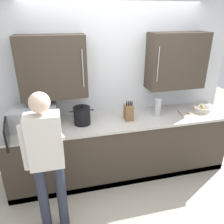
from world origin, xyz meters
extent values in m
plane|color=#B7AD99|center=(0.00, 0.00, 0.00)|extent=(9.21, 9.21, 0.00)
cube|color=silver|center=(0.00, 1.04, 1.27)|extent=(3.62, 0.10, 2.55)
cube|color=#3D3328|center=(-0.89, 0.83, 1.70)|extent=(0.86, 0.32, 0.81)
cylinder|color=#B7BABF|center=(-0.52, 0.66, 1.70)|extent=(0.01, 0.01, 0.48)
cube|color=#3D3328|center=(0.89, 0.83, 1.70)|extent=(0.86, 0.32, 0.81)
cylinder|color=#B7BABF|center=(0.52, 0.66, 1.70)|extent=(0.01, 0.01, 0.48)
cube|color=#3D3328|center=(0.00, 0.65, 0.45)|extent=(3.26, 0.67, 0.90)
cube|color=#BCB7AD|center=(0.00, 0.65, 0.92)|extent=(3.30, 0.71, 0.03)
cube|color=black|center=(0.00, 0.33, 0.04)|extent=(3.26, 0.04, 0.09)
cube|color=#B7BABF|center=(-1.20, 0.70, 1.08)|extent=(0.60, 0.35, 0.28)
cube|color=beige|center=(-1.28, 0.69, 1.08)|extent=(0.39, 0.30, 0.22)
cube|color=black|center=(-0.98, 0.52, 1.08)|extent=(0.17, 0.01, 0.26)
cube|color=black|center=(-1.47, 0.31, 1.08)|extent=(0.08, 0.43, 0.26)
cube|color=brown|center=(0.10, 0.62, 1.05)|extent=(0.11, 0.15, 0.22)
cylinder|color=black|center=(0.06, 0.60, 1.19)|extent=(0.02, 0.02, 0.07)
cylinder|color=black|center=(0.09, 0.60, 1.19)|extent=(0.02, 0.02, 0.07)
cylinder|color=black|center=(0.11, 0.60, 1.19)|extent=(0.02, 0.02, 0.07)
cylinder|color=black|center=(0.14, 0.60, 1.19)|extent=(0.02, 0.02, 0.06)
cylinder|color=#A37547|center=(0.92, 0.60, 0.94)|extent=(0.05, 0.22, 0.01)
ellipsoid|color=#A37547|center=(1.06, 0.58, 0.95)|extent=(0.07, 0.05, 0.02)
cylinder|color=#B7BABF|center=(0.56, 0.64, 1.06)|extent=(0.09, 0.09, 0.24)
cylinder|color=#B7BABF|center=(0.56, 0.64, 1.19)|extent=(0.09, 0.09, 0.03)
cylinder|color=black|center=(-0.56, 0.64, 1.05)|extent=(0.23, 0.23, 0.23)
cylinder|color=black|center=(-0.56, 0.64, 1.17)|extent=(0.23, 0.23, 0.02)
cylinder|color=black|center=(-0.56, 0.64, 1.20)|extent=(0.04, 0.04, 0.03)
cylinder|color=black|center=(-0.70, 0.64, 1.13)|extent=(0.05, 0.02, 0.02)
cylinder|color=black|center=(-0.42, 0.64, 1.13)|extent=(0.05, 0.02, 0.02)
cylinder|color=beige|center=(1.32, 0.64, 0.97)|extent=(0.26, 0.26, 0.07)
cylinder|color=#6B6659|center=(1.32, 0.64, 0.99)|extent=(0.21, 0.21, 0.05)
sphere|color=#5B9333|center=(1.32, 0.65, 1.00)|extent=(0.05, 0.05, 0.05)
sphere|color=orange|center=(1.30, 0.63, 1.00)|extent=(0.05, 0.05, 0.05)
sphere|color=#5B9333|center=(1.32, 0.64, 1.00)|extent=(0.05, 0.05, 0.05)
sphere|color=orange|center=(1.29, 0.58, 1.00)|extent=(0.06, 0.06, 0.06)
cylinder|color=#282D3D|center=(-1.12, -0.14, 0.44)|extent=(0.11, 0.11, 0.89)
cylinder|color=#282D3D|center=(-0.92, -0.14, 0.44)|extent=(0.11, 0.11, 0.89)
cube|color=silver|center=(-1.02, -0.14, 1.18)|extent=(0.34, 0.20, 0.58)
sphere|color=beige|center=(-1.02, -0.14, 1.59)|extent=(0.20, 0.20, 0.20)
cylinder|color=beige|center=(-0.99, 0.09, 1.29)|extent=(0.35, 0.54, 0.30)
cylinder|color=silver|center=(-1.22, -0.14, 1.13)|extent=(0.07, 0.07, 0.49)
camera|label=1|loc=(-0.83, -2.15, 2.33)|focal=35.65mm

